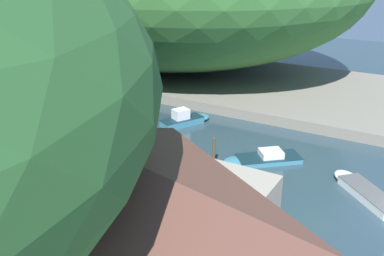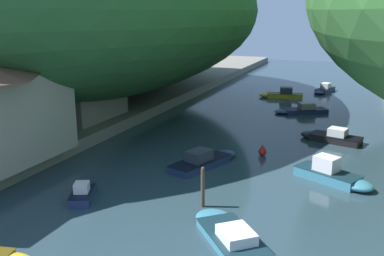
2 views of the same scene
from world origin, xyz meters
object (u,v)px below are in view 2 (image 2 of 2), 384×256
Objects in this scene: boathouse_shed at (80,90)px; boat_white_cruiser at (301,110)px; boat_far_upstream at (83,192)px; channel_buoy_near at (263,151)px; boat_far_right_bank at (230,235)px; boat_navy_launch at (281,94)px; boat_small_dinghy at (324,90)px; boat_red_skiff at (330,137)px; boat_open_rowboat at (334,175)px; boat_yellow_tender at (206,160)px.

boat_white_cruiser is (18.69, 14.37, -3.34)m from boathouse_shed.
channel_buoy_near is (8.20, 11.78, 0.00)m from boat_far_upstream.
boat_far_upstream is (-9.60, 1.47, 0.07)m from boat_far_right_bank.
boat_small_dinghy is at bearing -49.87° from boat_navy_launch.
boat_navy_launch is at bearing 55.60° from boat_far_right_bank.
boat_red_skiff is 9.69m from boat_open_rowboat.
boat_yellow_tender reaches higher than boat_white_cruiser.
boat_white_cruiser is 1.11× the size of boat_open_rowboat.
boat_navy_launch is 24.25m from channel_buoy_near.
boat_open_rowboat is 6.66m from channel_buoy_near.
boat_red_skiff is (2.71, -24.09, 0.02)m from boat_small_dinghy.
boathouse_shed is 15.95m from boat_yellow_tender.
boat_small_dinghy is 0.98× the size of boat_red_skiff.
boat_red_skiff is (22.60, 4.25, -3.28)m from boathouse_shed.
boathouse_shed is 1.37× the size of boat_white_cruiser.
boat_red_skiff is at bearing -147.88° from boat_open_rowboat.
boat_small_dinghy is 33.94m from boat_open_rowboat.
boat_far_upstream is at bearing -124.83° from channel_buoy_near.
boat_white_cruiser is 1.04× the size of boat_navy_launch.
boat_far_upstream is at bearing 133.10° from boat_white_cruiser.
boat_far_right_bank is at bearing -33.32° from boat_far_upstream.
boat_navy_launch is 1.06× the size of boat_red_skiff.
boat_open_rowboat is (1.05, -9.64, 0.10)m from boat_red_skiff.
boat_yellow_tender is (14.66, -5.33, -3.29)m from boathouse_shed.
boat_yellow_tender is at bearing 35.13° from boat_far_upstream.
boat_open_rowboat reaches higher than boat_navy_launch.
boathouse_shed reaches higher than boat_navy_launch.
boat_far_upstream is 9.50m from boat_yellow_tender.
boat_far_right_bank is at bearing -174.84° from boat_red_skiff.
boathouse_shed is 18.46m from channel_buoy_near.
boat_red_skiff reaches higher than channel_buoy_near.
boat_small_dinghy is (5.22, 33.67, -0.01)m from boat_yellow_tender.
boat_navy_launch is (-4.46, 37.32, 0.13)m from boat_far_right_bank.
boathouse_shed is 24.46m from boat_open_rowboat.
boathouse_shed reaches higher than channel_buoy_near.
boat_red_skiff is at bearing 69.95° from boat_yellow_tender.
boat_navy_launch is at bearing 57.26° from boat_far_upstream.
boat_white_cruiser is at bearing 50.31° from boat_far_right_bank.
boat_far_right_bank is 1.11× the size of boat_red_skiff.
boat_red_skiff reaches higher than boat_white_cruiser.
boat_red_skiff reaches higher than boat_small_dinghy.
boat_navy_launch is at bearing 65.48° from boat_small_dinghy.
boat_open_rowboat is at bearing 110.79° from boat_small_dinghy.
boat_white_cruiser is at bearing 47.88° from boat_far_upstream.
channel_buoy_near is at bearing 54.81° from boat_far_right_bank.
boat_far_right_bank is 1.86× the size of boat_far_upstream.
boat_yellow_tender is at bearing 75.21° from boat_far_right_bank.
boat_far_upstream reaches higher than boat_white_cruiser.
boat_white_cruiser is 14.02m from boat_small_dinghy.
boat_red_skiff is at bearing 39.56° from boat_far_right_bank.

